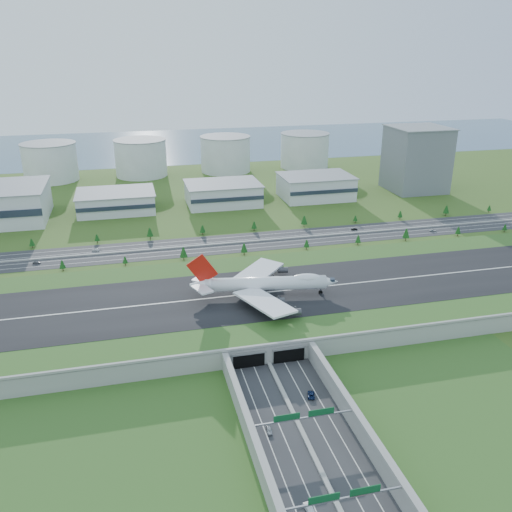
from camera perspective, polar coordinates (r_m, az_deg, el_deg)
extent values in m
plane|color=#315119|center=(269.42, -1.39, -5.69)|extent=(1200.00, 1200.00, 0.00)
cube|color=gray|center=(267.62, -1.40, -4.92)|extent=(520.00, 100.00, 8.00)
cube|color=#2C4F1B|center=(265.83, -1.41, -4.14)|extent=(520.00, 100.00, 0.16)
cube|color=black|center=(265.77, -1.41, -4.11)|extent=(520.00, 58.00, 0.12)
cube|color=silver|center=(265.74, -1.41, -4.09)|extent=(520.00, 0.90, 0.02)
cube|color=gray|center=(223.22, 1.34, -9.35)|extent=(520.00, 1.20, 1.20)
cube|color=#28282B|center=(181.94, 6.59, -21.19)|extent=(34.00, 120.00, 0.12)
cube|color=gray|center=(181.68, 6.59, -21.10)|extent=(1.60, 120.00, 0.90)
cube|color=gray|center=(182.32, -0.20, -19.25)|extent=(2.40, 100.00, 8.00)
cube|color=gray|center=(192.09, 10.93, -17.25)|extent=(2.40, 100.00, 8.00)
cube|color=black|center=(223.64, -0.76, -10.90)|extent=(13.00, 1.20, 6.00)
cube|color=black|center=(227.43, 3.48, -10.34)|extent=(13.00, 1.20, 6.00)
cylinder|color=gray|center=(186.22, -0.83, -18.43)|extent=(0.70, 0.70, 7.00)
cylinder|color=gray|center=(196.21, 10.53, -16.45)|extent=(0.70, 0.70, 7.00)
cube|color=gray|center=(188.03, 5.07, -16.62)|extent=(38.00, 0.50, 0.50)
cube|color=#0C4C23|center=(185.58, 3.26, -16.60)|extent=(9.00, 0.30, 2.40)
cube|color=#0C4C23|center=(188.80, 6.89, -15.98)|extent=(9.00, 0.30, 2.40)
cylinder|color=gray|center=(173.10, 15.54, -23.14)|extent=(0.70, 0.70, 7.00)
cube|color=gray|center=(163.78, 9.29, -23.85)|extent=(38.00, 0.50, 0.50)
cube|color=#0C4C23|center=(160.98, 7.18, -24.00)|extent=(9.00, 0.30, 2.40)
cube|color=#0C4C23|center=(164.68, 11.43, -23.04)|extent=(9.00, 0.30, 2.40)
cube|color=#28282B|center=(355.16, -4.68, 1.15)|extent=(560.00, 36.00, 0.12)
cylinder|color=#3D2819|center=(333.13, -19.66, -1.29)|extent=(0.50, 0.50, 2.35)
cone|color=#0E3411|center=(332.04, -19.72, -0.81)|extent=(3.65, 3.65, 4.70)
cylinder|color=#3D2819|center=(330.74, -13.58, -0.79)|extent=(0.50, 0.50, 2.05)
cone|color=#0E3411|center=(329.79, -13.62, -0.37)|extent=(3.18, 3.18, 4.09)
cylinder|color=#3D2819|center=(331.84, -7.61, -0.19)|extent=(0.50, 0.50, 3.01)
cone|color=#0E3411|center=(330.45, -7.64, 0.43)|extent=(4.69, 4.69, 6.02)
cylinder|color=#3D2819|center=(337.32, -1.26, 0.34)|extent=(0.50, 0.50, 2.73)
cone|color=#0E3411|center=(336.07, -1.27, 0.89)|extent=(4.25, 4.25, 5.46)
cylinder|color=#3D2819|center=(347.84, 5.34, 0.88)|extent=(0.50, 0.50, 2.34)
cone|color=#0E3411|center=(346.81, 5.35, 1.34)|extent=(3.64, 3.64, 4.68)
cylinder|color=#3D2819|center=(360.41, 10.68, 1.34)|extent=(0.50, 0.50, 2.40)
cone|color=#0E3411|center=(359.38, 10.71, 1.80)|extent=(3.73, 3.73, 4.80)
cylinder|color=#3D2819|center=(375.30, 15.48, 1.78)|extent=(0.50, 0.50, 3.00)
cone|color=#0E3411|center=(374.08, 15.54, 2.34)|extent=(4.67, 4.67, 6.00)
cylinder|color=#3D2819|center=(395.43, 20.46, 2.14)|extent=(0.50, 0.50, 2.41)
cone|color=#0E3411|center=(394.49, 20.52, 2.57)|extent=(3.76, 3.76, 4.83)
cylinder|color=#3D2819|center=(416.82, 24.69, 2.45)|extent=(0.50, 0.50, 2.02)
cone|color=#0E3411|center=(416.08, 24.74, 2.78)|extent=(3.15, 3.15, 4.05)
cylinder|color=#3D2819|center=(377.22, -22.48, 0.94)|extent=(0.50, 0.50, 2.28)
cone|color=#0E3411|center=(376.29, -22.54, 1.36)|extent=(3.55, 3.55, 4.56)
cylinder|color=#3D2819|center=(372.62, -16.36, 1.48)|extent=(0.50, 0.50, 2.18)
cone|color=#0E3411|center=(371.72, -16.40, 1.89)|extent=(3.40, 3.40, 4.37)
cylinder|color=#3D2819|center=(372.03, -11.08, 1.99)|extent=(0.50, 0.50, 2.78)
cone|color=#0E3411|center=(370.88, -11.12, 2.50)|extent=(4.32, 4.32, 5.55)
cylinder|color=#3D2819|center=(374.92, -5.64, 2.42)|extent=(0.50, 0.50, 2.49)
cone|color=#0E3411|center=(373.90, -5.65, 2.88)|extent=(3.87, 3.87, 4.98)
cylinder|color=#3D2819|center=(381.28, -0.20, 2.85)|extent=(0.50, 0.50, 2.44)
cone|color=#0E3411|center=(380.29, -0.20, 3.30)|extent=(3.80, 3.80, 4.88)
cylinder|color=#3D2819|center=(391.00, 5.08, 3.29)|extent=(0.50, 0.50, 2.96)
cone|color=#0E3411|center=(389.84, 5.10, 3.81)|extent=(4.60, 4.60, 5.92)
cylinder|color=#3D2819|center=(405.11, 10.40, 3.59)|extent=(0.50, 0.50, 2.02)
cone|color=#0E3411|center=(404.34, 10.42, 3.94)|extent=(3.15, 3.15, 4.05)
cylinder|color=#3D2819|center=(420.65, 14.91, 3.91)|extent=(0.50, 0.50, 2.34)
cone|color=#0E3411|center=(419.79, 14.95, 4.29)|extent=(3.64, 3.64, 4.68)
cylinder|color=#3D2819|center=(439.85, 19.35, 4.20)|extent=(0.50, 0.50, 2.90)
cone|color=#0E3411|center=(438.84, 19.41, 4.66)|extent=(4.51, 4.51, 5.80)
cylinder|color=#3D2819|center=(461.19, 23.31, 4.36)|extent=(0.50, 0.50, 2.03)
cone|color=#0E3411|center=(460.52, 23.35, 4.67)|extent=(3.15, 3.15, 4.05)
cube|color=silver|center=(439.94, -14.51, 5.57)|extent=(58.00, 42.00, 15.00)
cube|color=silver|center=(445.97, -3.51, 6.56)|extent=(58.00, 42.00, 17.00)
cube|color=silver|center=(465.94, 6.29, 7.25)|extent=(58.00, 42.00, 19.00)
cube|color=slate|center=(506.10, 16.51, 9.73)|extent=(46.00, 46.00, 55.00)
cylinder|color=silver|center=(558.90, -20.85, 9.21)|extent=(50.00, 50.00, 35.00)
cylinder|color=silver|center=(554.74, -12.02, 10.05)|extent=(50.00, 50.00, 35.00)
cylinder|color=silver|center=(563.52, -3.23, 10.65)|extent=(50.00, 50.00, 35.00)
cylinder|color=silver|center=(584.66, 5.14, 11.00)|extent=(50.00, 50.00, 35.00)
cube|color=#3E5D77|center=(726.65, -9.69, 11.43)|extent=(1200.00, 260.00, 0.06)
cylinder|color=white|center=(262.95, 1.03, -2.92)|extent=(59.07, 16.54, 6.72)
cone|color=white|center=(267.34, 7.78, -2.70)|extent=(9.41, 8.04, 6.72)
cone|color=white|center=(262.13, -5.85, -3.02)|extent=(11.48, 8.39, 6.72)
ellipsoid|color=white|center=(264.33, 5.36, -2.31)|extent=(15.00, 7.58, 4.13)
cube|color=white|center=(247.17, 0.90, -4.86)|extent=(24.60, 34.33, 1.66)
cube|color=white|center=(279.50, 0.29, -1.62)|extent=(31.16, 32.61, 1.66)
cylinder|color=#38383D|center=(253.52, 2.41, -4.75)|extent=(5.91, 4.03, 3.15)
cylinder|color=#38383D|center=(244.02, 4.14, -5.89)|extent=(5.91, 4.03, 3.15)
cylinder|color=#38383D|center=(276.21, 1.84, -2.45)|extent=(5.91, 4.03, 3.15)
cylinder|color=#38383D|center=(287.37, 2.83, -1.48)|extent=(5.91, 4.03, 3.15)
cube|color=white|center=(255.54, -5.66, -3.47)|extent=(9.91, 13.01, 0.63)
cube|color=white|center=(267.97, -5.59, -2.25)|extent=(12.22, 12.91, 0.63)
cube|color=red|center=(258.90, -5.68, -1.40)|extent=(14.91, 3.46, 15.74)
cylinder|color=black|center=(268.81, 6.81, -3.81)|extent=(1.99, 0.73, 1.99)
cylinder|color=black|center=(261.95, 0.17, -4.35)|extent=(1.99, 0.73, 1.99)
cylinder|color=black|center=(268.00, 0.07, -3.72)|extent=(1.99, 0.73, 1.99)
cylinder|color=black|center=(261.62, -1.21, -4.39)|extent=(1.99, 0.73, 1.99)
cylinder|color=black|center=(267.68, -1.28, -3.76)|extent=(1.99, 0.73, 1.99)
imported|color=#B2B2B7|center=(192.73, 1.39, -17.83)|extent=(2.34, 4.72, 1.55)
imported|color=white|center=(168.64, 5.65, -24.99)|extent=(2.53, 5.30, 1.68)
imported|color=#0C1B40|center=(209.39, 5.83, -14.31)|extent=(4.09, 6.05, 1.54)
imported|color=slate|center=(349.44, -22.10, -0.62)|extent=(4.92, 3.04, 1.56)
imported|color=black|center=(388.33, 10.30, 2.79)|extent=(4.63, 2.25, 1.46)
imported|color=silver|center=(399.33, 18.10, 2.57)|extent=(5.13, 2.85, 1.36)
imported|color=white|center=(358.48, -16.52, 0.63)|extent=(5.24, 3.36, 1.41)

